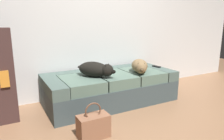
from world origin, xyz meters
name	(u,v)px	position (x,y,z in m)	size (l,w,h in m)	color
ground_plane	(151,130)	(0.00, 0.00, 0.00)	(10.00, 10.00, 0.00)	#956A4A
back_wall	(94,6)	(0.00, 1.49, 1.40)	(6.40, 0.10, 2.80)	silver
couch	(110,87)	(0.00, 0.96, 0.22)	(1.87, 0.86, 0.44)	#3C4A4D
dog_dark	(96,69)	(-0.28, 0.86, 0.54)	(0.46, 0.54, 0.20)	black
dog_tan	(140,66)	(0.39, 0.77, 0.54)	(0.40, 0.52, 0.19)	olive
tv_remote	(156,66)	(0.84, 0.94, 0.45)	(0.04, 0.15, 0.02)	black
handbag	(93,126)	(-0.62, 0.17, 0.13)	(0.32, 0.18, 0.38)	#8F5E43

